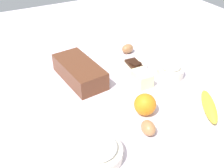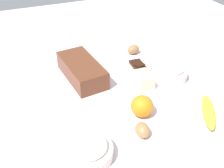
% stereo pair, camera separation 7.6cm
% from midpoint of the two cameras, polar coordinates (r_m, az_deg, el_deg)
% --- Properties ---
extents(ground_plane, '(2.40, 2.40, 0.02)m').
position_cam_midpoint_polar(ground_plane, '(1.08, 2.02, -2.22)').
color(ground_plane, silver).
extents(loaf_pan, '(0.29, 0.16, 0.08)m').
position_cam_midpoint_polar(loaf_pan, '(1.14, -4.80, 3.13)').
color(loaf_pan, brown).
rests_on(loaf_pan, ground_plane).
extents(flour_bowl, '(0.12, 0.12, 0.07)m').
position_cam_midpoint_polar(flour_bowl, '(1.17, 15.17, 2.32)').
color(flour_bowl, silver).
rests_on(flour_bowl, ground_plane).
extents(sugar_bowl, '(0.15, 0.15, 0.07)m').
position_cam_midpoint_polar(sugar_bowl, '(0.81, -2.32, -14.32)').
color(sugar_bowl, silver).
rests_on(sugar_bowl, ground_plane).
extents(banana, '(0.18, 0.14, 0.04)m').
position_cam_midpoint_polar(banana, '(1.02, 22.50, -5.68)').
color(banana, yellow).
rests_on(banana, ground_plane).
extents(orange_fruit, '(0.08, 0.08, 0.08)m').
position_cam_midpoint_polar(orange_fruit, '(0.95, 8.92, -4.91)').
color(orange_fruit, orange).
rests_on(orange_fruit, ground_plane).
extents(butter_block, '(0.09, 0.07, 0.06)m').
position_cam_midpoint_polar(butter_block, '(1.10, 8.83, 0.83)').
color(butter_block, '#F4EDB2').
rests_on(butter_block, ground_plane).
extents(egg_near_butter, '(0.07, 0.05, 0.05)m').
position_cam_midpoint_polar(egg_near_butter, '(0.88, 9.15, -10.06)').
color(egg_near_butter, '#B37949').
rests_on(egg_near_butter, ground_plane).
extents(egg_beside_bowl, '(0.06, 0.07, 0.05)m').
position_cam_midpoint_polar(egg_beside_bowl, '(1.35, 6.37, 7.53)').
color(egg_beside_bowl, '#A56F43').
rests_on(egg_beside_bowl, ground_plane).
extents(chocolate_plate, '(0.13, 0.13, 0.03)m').
position_cam_midpoint_polar(chocolate_plate, '(1.23, 7.40, 3.91)').
color(chocolate_plate, silver).
rests_on(chocolate_plate, ground_plane).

